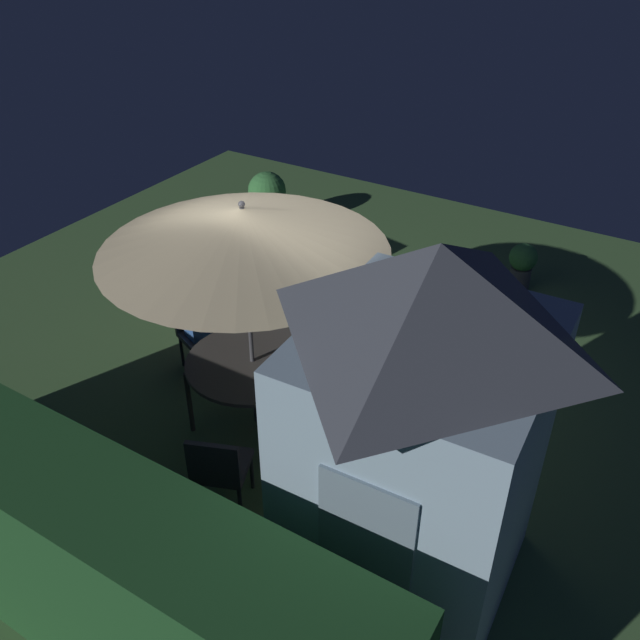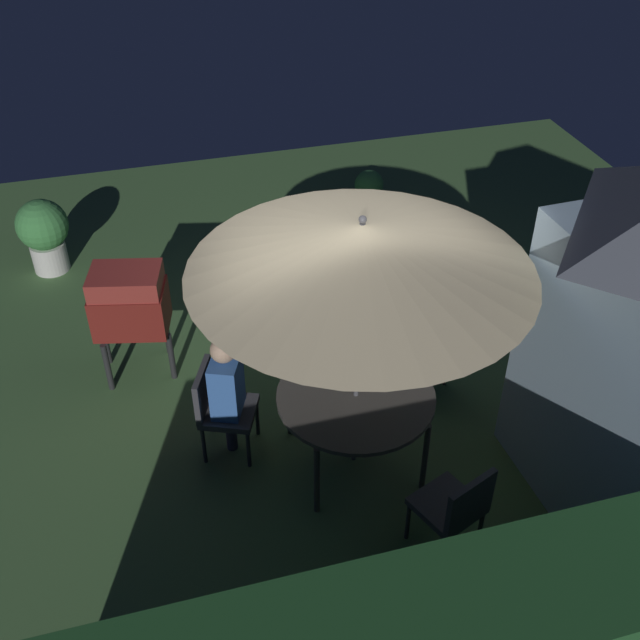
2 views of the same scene
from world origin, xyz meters
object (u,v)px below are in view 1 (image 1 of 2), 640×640
bbq_grill (224,245)px  patio_umbrella (243,229)px  patio_table (253,365)px  chair_far_side (199,328)px  chair_near_shed (374,371)px  person_in_blue (200,312)px  potted_plant_by_grill (522,264)px  person_in_red (367,351)px  chair_toward_hedge (219,467)px  potted_plant_by_shed (267,196)px  garden_shed (420,435)px

bbq_grill → patio_umbrella: bearing=134.7°
patio_table → chair_far_side: chair_far_side is taller
chair_near_shed → person_in_blue: (1.99, 0.36, 0.26)m
patio_umbrella → bbq_grill: bearing=-45.3°
potted_plant_by_grill → person_in_red: 3.47m
bbq_grill → chair_toward_hedge: (-2.18, 2.87, -0.33)m
bbq_grill → chair_near_shed: 2.88m
potted_plant_by_shed → garden_shed: bearing=134.6°
patio_table → person_in_blue: (1.02, -0.43, 0.06)m
patio_table → person_in_red: (-0.90, -0.73, 0.06)m
patio_table → person_in_blue: bearing=-22.7°
chair_far_side → chair_toward_hedge: same height
chair_near_shed → potted_plant_by_shed: bearing=-41.4°
bbq_grill → garden_shed: bearing=145.8°
potted_plant_by_shed → chair_toward_hedge: bearing=121.2°
garden_shed → chair_toward_hedge: size_ratio=3.38×
patio_umbrella → potted_plant_by_shed: 5.02m
garden_shed → chair_near_shed: (1.19, -1.68, -1.03)m
patio_table → person_in_red: 1.16m
chair_toward_hedge → patio_table: bearing=-68.3°
bbq_grill → chair_toward_hedge: bearing=127.2°
patio_table → bbq_grill: size_ratio=1.12×
patio_umbrella → person_in_blue: 1.82m
bbq_grill → chair_near_shed: (-2.69, 0.96, -0.33)m
chair_toward_hedge → person_in_blue: size_ratio=0.71×
bbq_grill → potted_plant_by_grill: bbq_grill is taller
bbq_grill → chair_near_shed: size_ratio=1.33×
chair_near_shed → chair_toward_hedge: 1.98m
chair_near_shed → potted_plant_by_shed: (3.58, -3.15, 0.00)m
potted_plant_by_grill → person_in_red: person_in_red is taller
bbq_grill → person_in_blue: bearing=118.1°
person_in_blue → bbq_grill: bearing=-61.9°
garden_shed → bbq_grill: size_ratio=2.54×
chair_near_shed → chair_toward_hedge: bearing=74.8°
garden_shed → chair_far_side: (3.26, -1.35, -1.03)m
patio_umbrella → chair_near_shed: 2.11m
bbq_grill → chair_toward_hedge: bbq_grill is taller
chair_far_side → chair_toward_hedge: 2.21m
garden_shed → person_in_blue: (3.18, -1.32, -0.77)m
bbq_grill → potted_plant_by_shed: bearing=-68.0°
patio_umbrella → chair_toward_hedge: patio_umbrella is taller
chair_near_shed → person_in_blue: 2.04m
garden_shed → patio_table: size_ratio=2.27×
chair_near_shed → potted_plant_by_grill: bearing=-99.2°
patio_umbrella → chair_far_side: size_ratio=2.92×
patio_umbrella → bbq_grill: 2.82m
potted_plant_by_grill → bbq_grill: bearing=36.3°
patio_table → potted_plant_by_grill: 4.41m
garden_shed → patio_umbrella: garden_shed is taller
chair_far_side → chair_toward_hedge: size_ratio=1.00×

